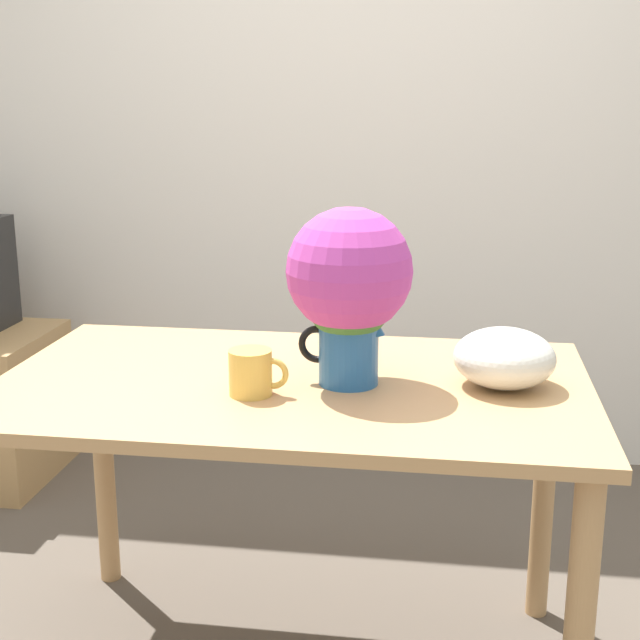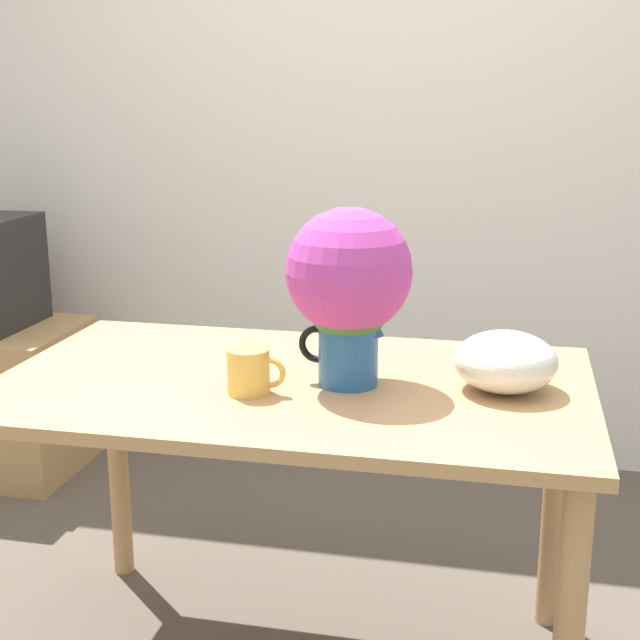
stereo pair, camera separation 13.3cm
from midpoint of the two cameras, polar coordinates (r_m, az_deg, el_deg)
The scene contains 5 objects.
wall_back at distance 3.50m, azimuth 5.45°, elevation 11.92°, with size 8.00×0.05×2.60m.
table at distance 2.15m, azimuth 0.07°, elevation -6.57°, with size 1.40×0.84×0.79m.
flower_vase at distance 2.02m, azimuth 3.75°, elevation 2.30°, with size 0.29×0.29×0.41m.
coffee_mug at distance 2.00m, azimuth -2.62°, elevation -3.31°, with size 0.14×0.10×0.10m.
white_bowl at distance 2.07m, azimuth 13.61°, elevation -2.62°, with size 0.23×0.23×0.14m.
Camera 2 is at (0.49, -1.74, 1.45)m, focal length 50.00 mm.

